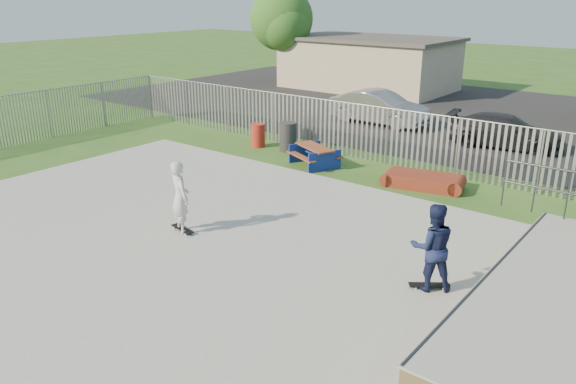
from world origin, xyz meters
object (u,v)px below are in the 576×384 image
Objects in this scene: car_dark at (505,131)px; trash_bin_red at (258,135)px; skater_navy at (432,247)px; skater_white at (180,197)px; funbox at (423,181)px; trash_bin_grey at (288,137)px; picnic_table at (315,156)px; tree_left at (282,19)px; car_silver at (379,108)px.

trash_bin_red is at bearing 117.51° from car_dark.
skater_navy is 6.22m from skater_white.
car_dark is at bearing 37.42° from trash_bin_red.
trash_bin_grey reaches higher than funbox.
trash_bin_grey reaches higher than picnic_table.
car_dark is at bearing -115.34° from skater_navy.
trash_bin_red is 0.50× the size of skater_white.
trash_bin_red reaches higher than picnic_table.
picnic_table is 3.36m from trash_bin_red.
funbox is (4.05, 0.21, -0.15)m from picnic_table.
skater_navy is (7.08, -5.90, 0.71)m from picnic_table.
funbox is at bearing 166.49° from car_dark.
trash_bin_grey is at bearing -50.40° from tree_left.
car_silver is 2.53× the size of skater_white.
trash_bin_red is 8.89m from skater_white.
tree_left is at bearing 60.40° from car_silver.
skater_white is (2.93, -8.03, 0.51)m from trash_bin_grey.
funbox is 7.35m from trash_bin_red.
car_silver is 5.98m from car_dark.
car_silver is 14.49m from skater_white.
tree_left is at bearing -82.18° from skater_navy.
tree_left reaches higher than skater_navy.
trash_bin_red reaches higher than funbox.
car_silver is (-1.50, 7.23, 0.42)m from picnic_table.
car_silver reaches higher than trash_bin_grey.
trash_bin_grey is (1.32, 0.25, 0.10)m from trash_bin_red.
car_dark is (4.45, 6.65, 0.30)m from picnic_table.
picnic_table is 7.15m from skater_white.
picnic_table is 1.13× the size of skater_white.
car_dark is (7.73, 5.92, 0.20)m from trash_bin_red.
tree_left is 3.40× the size of skater_white.
car_dark is 2.41× the size of skater_navy.
funbox is at bearing 26.79° from picnic_table.
skater_navy reaches higher than funbox.
tree_left is at bearing 127.49° from funbox.
picnic_table is at bearing -26.50° from trash_bin_grey.
skater_white is (13.36, -20.64, -3.13)m from tree_left.
skater_white reaches higher than trash_bin_red.
trash_bin_red is 6.75m from car_silver.
trash_bin_grey is 0.25× the size of car_dark.
trash_bin_red is 0.21× the size of car_dark.
picnic_table is 1.13× the size of skater_navy.
skater_navy is at bearing -148.48° from skater_white.
car_silver is (0.46, 6.25, 0.23)m from trash_bin_grey.
car_silver is (1.78, 6.50, 0.32)m from trash_bin_red.
trash_bin_red is at bearing -54.68° from tree_left.
tree_left is (-16.84, 6.94, 3.53)m from car_dark.
trash_bin_grey is 0.61× the size of skater_navy.
car_silver is at bearing -59.38° from skater_white.
picnic_table is 1.87× the size of trash_bin_grey.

